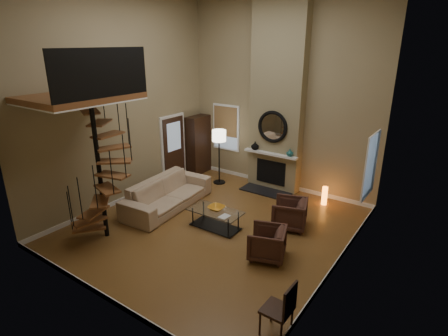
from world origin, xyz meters
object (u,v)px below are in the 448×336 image
Objects in this scene: armchair_far at (270,243)px; coffee_table at (215,217)px; accent_lamp at (324,196)px; side_chair at (282,308)px; hutch at (199,145)px; sofa at (168,193)px; floor_lamp at (219,140)px; armchair_near at (292,214)px.

coffee_table is (-1.71, 0.41, -0.07)m from armchair_far.
coffee_table is at bearing -121.30° from accent_lamp.
side_chair is at bearing 13.55° from armchair_far.
accent_lamp is (1.70, 2.79, -0.03)m from coffee_table.
hutch reaches higher than sofa.
floor_lamp is at bearing 134.23° from side_chair.
sofa reaches higher than coffee_table.
coffee_table is 3.27m from accent_lamp.
sofa reaches higher than armchair_far.
floor_lamp reaches higher than armchair_far.
armchair_far is (4.51, -3.28, -0.60)m from hutch.
sofa is 2.06× the size of coffee_table.
accent_lamp reaches higher than coffee_table.
floor_lamp reaches higher than armchair_near.
armchair_near is at bearing -23.22° from floor_lamp.
hutch is 4.72m from armchair_near.
armchair_far is 1.76m from coffee_table.
accent_lamp is at bearing -1.04° from hutch.
floor_lamp reaches higher than sofa.
coffee_table is at bearing -56.13° from floor_lamp.
side_chair is at bearing -122.16° from sofa.
floor_lamp is (-3.16, 1.35, 1.06)m from armchair_near.
hutch is 3.75× the size of accent_lamp.
hutch is at bearing 16.59° from sofa.
armchair_far is at bearing -10.71° from armchair_near.
coffee_table is (-1.52, -1.08, -0.07)m from armchair_near.
floor_lamp is at bearing -7.86° from sofa.
armchair_far is (3.46, -0.61, -0.04)m from sofa.
armchair_far is 0.42× the size of floor_lamp.
hutch reaches higher than armchair_near.
side_chair reaches higher than armchair_near.
accent_lamp is (3.45, 2.59, -0.15)m from sofa.
sofa is 4.31m from accent_lamp.
hutch is at bearing 138.26° from side_chair.
accent_lamp is (-0.02, 3.20, -0.10)m from armchair_far.
floor_lamp is at bearing -131.23° from armchair_near.
side_chair is at bearing -41.74° from hutch.
hutch is 2.92m from sofa.
side_chair is at bearing -76.97° from accent_lamp.
armchair_near reaches higher than coffee_table.
sofa reaches higher than accent_lamp.
armchair_far is 2.10m from side_chair.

